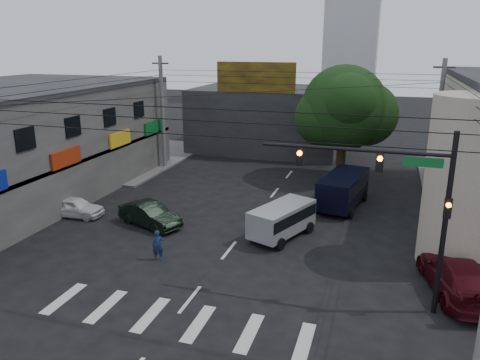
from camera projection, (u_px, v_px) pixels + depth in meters
The scene contains 15 objects.
ground at pixel (215, 267), 22.00m from camera, with size 160.00×160.00×0.00m, color black.
sidewalk_far_left at pixel (102, 155), 43.64m from camera, with size 16.00×16.00×0.15m, color #514F4C.
corner_column at pixel (470, 183), 21.36m from camera, with size 4.00×4.00×8.00m, color gray.
building_far at pixel (269, 119), 46.10m from camera, with size 14.00×10.00×6.00m, color #232326.
billboard at pixel (256, 77), 40.41m from camera, with size 7.00×0.30×2.60m, color olive.
street_tree at pixel (344, 108), 34.86m from camera, with size 6.40×6.40×8.70m.
traffic_gantry at pixel (400, 191), 17.46m from camera, with size 7.10×0.35×7.20m.
utility_pole_far_left at pixel (163, 113), 38.37m from camera, with size 0.32×0.32×9.20m, color #59595B.
utility_pole_far_right at pixel (437, 127), 32.32m from camera, with size 0.32×0.32×9.20m, color #59595B.
dark_sedan at pixel (150, 215), 26.87m from camera, with size 4.35×2.86×1.35m, color black.
white_compact at pixel (75, 207), 28.36m from camera, with size 3.58×1.58×1.20m, color silver.
maroon_sedan at pixel (458, 277), 19.51m from camera, with size 3.32×5.76×1.57m, color #3E0810.
silver_minivan at pixel (282, 222), 25.21m from camera, with size 3.16×4.53×1.80m, color #9FA0A6, non-canonical shape.
navy_van at pixel (343, 191), 29.87m from camera, with size 2.92×5.62×2.14m, color black, non-canonical shape.
traffic_officer at pixel (158, 246), 22.53m from camera, with size 0.65×0.55×1.53m, color #122240.
Camera 1 is at (7.11, -18.67, 10.15)m, focal length 35.00 mm.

